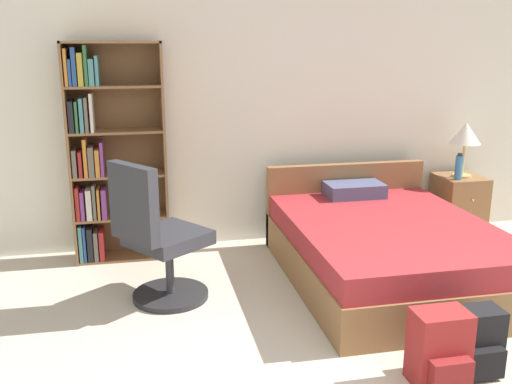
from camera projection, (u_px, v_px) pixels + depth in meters
name	position (u px, v px, depth m)	size (l,w,h in m)	color
wall_back	(280.00, 99.00, 5.12)	(9.00, 0.06, 2.60)	silver
bookshelf	(105.00, 155.00, 4.68)	(0.78, 0.28, 1.81)	brown
bed	(384.00, 248.00, 4.44)	(1.47, 1.96, 0.73)	brown
office_chair	(158.00, 241.00, 3.97)	(0.72, 0.70, 1.04)	#232326
nightstand	(458.00, 206.00, 5.42)	(0.40, 0.45, 0.58)	brown
table_lamp	(466.00, 135.00, 5.22)	(0.28, 0.28, 0.51)	tan
water_bottle	(459.00, 167.00, 5.19)	(0.07, 0.07, 0.24)	teal
backpack_black	(475.00, 342.00, 3.19)	(0.29, 0.24, 0.37)	black
backpack_red	(440.00, 350.00, 3.07)	(0.30, 0.27, 0.42)	maroon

